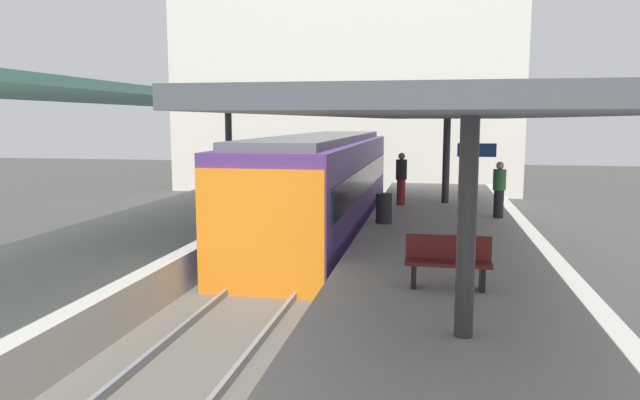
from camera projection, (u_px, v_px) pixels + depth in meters
name	position (u px, v px, depth m)	size (l,w,h in m)	color
ground_plane	(277.00, 289.00, 13.21)	(80.00, 80.00, 0.00)	#383835
platform_left	(120.00, 260.00, 13.85)	(4.40, 28.00, 1.00)	#ADA8A0
platform_right	(451.00, 276.00, 12.44)	(4.40, 28.00, 1.00)	#ADA8A0
track_ballast	(277.00, 285.00, 13.20)	(3.20, 28.00, 0.20)	#59544C
rail_near_side	(246.00, 276.00, 13.31)	(0.08, 28.00, 0.14)	slate
rail_far_side	(308.00, 279.00, 13.04)	(0.08, 28.00, 0.14)	slate
commuter_train	(322.00, 186.00, 18.28)	(2.78, 13.50, 3.10)	#472D6B
canopy_left	(142.00, 100.00, 14.71)	(4.18, 21.00, 3.37)	#333335
canopy_right	(454.00, 116.00, 13.35)	(4.18, 21.00, 2.97)	#333335
platform_bench	(448.00, 260.00, 9.73)	(1.40, 0.41, 0.86)	black
platform_sign	(476.00, 168.00, 14.09)	(0.90, 0.08, 2.21)	#262628
litter_bin	(384.00, 208.00, 15.89)	(0.44, 0.44, 0.80)	#2D2D30
passenger_near_bench	(499.00, 189.00, 16.72)	(0.36, 0.36, 1.60)	#232328
passenger_mid_platform	(401.00, 178.00, 19.25)	(0.36, 0.36, 1.71)	maroon
station_building_backdrop	(347.00, 88.00, 32.19)	(18.00, 6.00, 11.00)	beige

